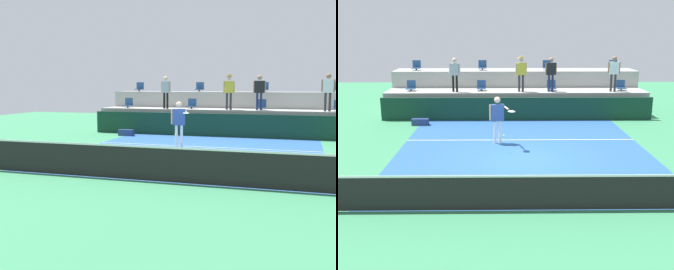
{
  "view_description": "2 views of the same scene",
  "coord_description": "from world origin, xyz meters",
  "views": [
    {
      "loc": [
        3.67,
        -13.97,
        2.44
      ],
      "look_at": [
        -0.32,
        -1.37,
        0.89
      ],
      "focal_mm": 45.34,
      "sensor_mm": 36.0,
      "label": 1
    },
    {
      "loc": [
        -0.79,
        -13.06,
        4.33
      ],
      "look_at": [
        -0.63,
        -1.15,
        1.16
      ],
      "focal_mm": 43.25,
      "sensor_mm": 36.0,
      "label": 2
    }
  ],
  "objects": [
    {
      "name": "ground_plane",
      "position": [
        0.0,
        0.0,
        0.0
      ],
      "size": [
        40.0,
        40.0,
        0.0
      ],
      "primitive_type": "plane",
      "color": "#388456"
    },
    {
      "name": "stadium_chair_lower_far_left",
      "position": [
        -5.28,
        7.23,
        1.46
      ],
      "size": [
        0.44,
        0.4,
        0.52
      ],
      "color": "#2D2D33",
      "rests_on": "seating_tier_lower"
    },
    {
      "name": "stadium_chair_lower_right",
      "position": [
        1.77,
        7.23,
        1.46
      ],
      "size": [
        0.44,
        0.4,
        0.52
      ],
      "color": "#2D2D33",
      "rests_on": "seating_tier_lower"
    },
    {
      "name": "court_inner_paint",
      "position": [
        0.0,
        1.0,
        0.0
      ],
      "size": [
        9.0,
        10.0,
        0.01
      ],
      "primitive_type": "cube",
      "color": "#285693",
      "rests_on": "ground_plane"
    },
    {
      "name": "seating_tier_lower",
      "position": [
        0.0,
        7.3,
        0.62
      ],
      "size": [
        13.0,
        1.8,
        1.25
      ],
      "primitive_type": "cube",
      "color": "#9E9E99",
      "rests_on": "ground_plane"
    },
    {
      "name": "spectator_in_white",
      "position": [
        1.69,
        6.85,
        2.26
      ],
      "size": [
        0.59,
        0.27,
        1.68
      ],
      "color": "navy",
      "rests_on": "seating_tier_lower"
    },
    {
      "name": "tennis_ball",
      "position": [
        -0.69,
        0.72,
        0.63
      ],
      "size": [
        0.07,
        0.07,
        0.07
      ],
      "color": "#CCE033"
    },
    {
      "name": "stadium_chair_lower_left",
      "position": [
        -1.75,
        7.23,
        1.46
      ],
      "size": [
        0.44,
        0.4,
        0.52
      ],
      "color": "#2D2D33",
      "rests_on": "seating_tier_lower"
    },
    {
      "name": "stadium_chair_upper_right",
      "position": [
        1.73,
        9.03,
        2.31
      ],
      "size": [
        0.44,
        0.4,
        0.52
      ],
      "color": "#2D2D33",
      "rests_on": "seating_tier_upper"
    },
    {
      "name": "seating_tier_upper",
      "position": [
        0.0,
        9.1,
        1.05
      ],
      "size": [
        13.0,
        1.8,
        2.1
      ],
      "primitive_type": "cube",
      "color": "#9E9E99",
      "rests_on": "ground_plane"
    },
    {
      "name": "spectator_in_grey",
      "position": [
        4.78,
        6.85,
        2.3
      ],
      "size": [
        0.61,
        0.25,
        1.73
      ],
      "color": "#2D2D33",
      "rests_on": "seating_tier_lower"
    },
    {
      "name": "tennis_player",
      "position": [
        -0.9,
        1.92,
        1.13
      ],
      "size": [
        0.99,
        1.18,
        1.82
      ],
      "color": "white",
      "rests_on": "ground_plane"
    },
    {
      "name": "spectator_with_hat",
      "position": [
        0.22,
        6.85,
        2.31
      ],
      "size": [
        0.59,
        0.48,
        1.73
      ],
      "color": "#2D2D33",
      "rests_on": "seating_tier_lower"
    },
    {
      "name": "equipment_bag",
      "position": [
        -4.47,
        5.0,
        0.15
      ],
      "size": [
        0.76,
        0.28,
        0.3
      ],
      "primitive_type": "cube",
      "color": "navy",
      "rests_on": "ground_plane"
    },
    {
      "name": "court_service_line",
      "position": [
        0.0,
        2.4,
        0.01
      ],
      "size": [
        9.0,
        0.06,
        0.0
      ],
      "primitive_type": "cube",
      "color": "white",
      "rests_on": "ground_plane"
    },
    {
      "name": "stadium_chair_upper_far_left",
      "position": [
        -5.33,
        9.03,
        2.31
      ],
      "size": [
        0.44,
        0.4,
        0.52
      ],
      "color": "#2D2D33",
      "rests_on": "seating_tier_upper"
    },
    {
      "name": "tennis_net",
      "position": [
        0.0,
        -4.0,
        0.5
      ],
      "size": [
        10.48,
        0.08,
        1.07
      ],
      "color": "black",
      "rests_on": "ground_plane"
    },
    {
      "name": "sponsor_backboard",
      "position": [
        0.0,
        6.0,
        0.55
      ],
      "size": [
        13.0,
        0.16,
        1.1
      ],
      "primitive_type": "cube",
      "color": "#0F3323",
      "rests_on": "ground_plane"
    },
    {
      "name": "stadium_chair_upper_left",
      "position": [
        -1.77,
        9.03,
        2.31
      ],
      "size": [
        0.44,
        0.4,
        0.52
      ],
      "color": "#2D2D33",
      "rests_on": "seating_tier_upper"
    },
    {
      "name": "spectator_leaning_on_rail",
      "position": [
        -3.03,
        6.85,
        2.25
      ],
      "size": [
        0.58,
        0.26,
        1.66
      ],
      "color": "black",
      "rests_on": "seating_tier_lower"
    }
  ]
}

